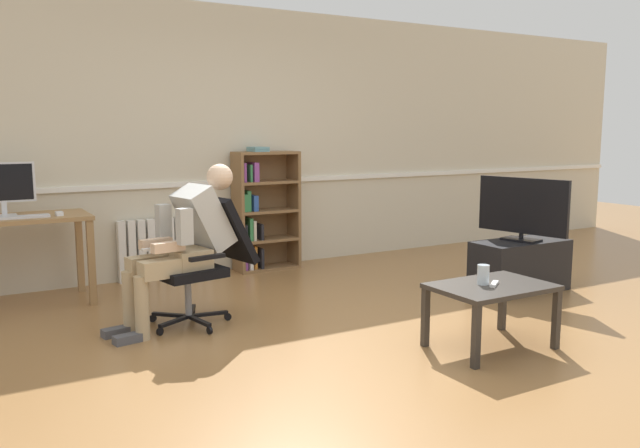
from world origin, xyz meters
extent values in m
plane|color=olive|center=(0.00, 0.00, 0.00)|extent=(18.00, 18.00, 0.00)
cube|color=beige|center=(0.00, 2.65, 1.35)|extent=(12.00, 0.10, 2.70)
cube|color=white|center=(0.00, 2.58, 0.92)|extent=(12.00, 0.03, 0.05)
cube|color=#9E7547|center=(-1.46, 1.89, 0.36)|extent=(0.06, 0.06, 0.72)
cube|color=#9E7547|center=(-1.46, 2.41, 0.36)|extent=(0.06, 0.06, 0.72)
cube|color=#9E7547|center=(-1.98, 2.15, 0.74)|extent=(1.13, 0.61, 0.04)
cube|color=silver|center=(-2.06, 2.21, 0.76)|extent=(0.18, 0.14, 0.01)
cube|color=silver|center=(-2.06, 2.23, 0.82)|extent=(0.04, 0.02, 0.10)
cube|color=silver|center=(-2.06, 2.23, 1.03)|extent=(0.50, 0.02, 0.33)
cube|color=black|center=(-2.06, 2.22, 1.03)|extent=(0.46, 0.00, 0.30)
cube|color=silver|center=(-1.94, 2.01, 0.77)|extent=(0.39, 0.12, 0.02)
cube|color=white|center=(-1.67, 2.03, 0.77)|extent=(0.06, 0.10, 0.03)
cube|color=brown|center=(0.10, 2.42, 0.62)|extent=(0.03, 0.28, 1.24)
cube|color=brown|center=(0.74, 2.42, 0.62)|extent=(0.03, 0.28, 1.24)
cube|color=brown|center=(0.42, 2.56, 0.62)|extent=(0.64, 0.02, 1.24)
cube|color=brown|center=(0.42, 2.42, 0.01)|extent=(0.61, 0.28, 0.03)
cube|color=brown|center=(0.42, 2.42, 0.32)|extent=(0.61, 0.28, 0.03)
cube|color=brown|center=(0.42, 2.42, 0.62)|extent=(0.61, 0.28, 0.03)
cube|color=brown|center=(0.42, 2.42, 0.92)|extent=(0.61, 0.28, 0.03)
cube|color=brown|center=(0.42, 2.42, 1.22)|extent=(0.61, 0.28, 0.03)
cube|color=#89428E|center=(0.15, 2.42, 0.15)|extent=(0.03, 0.19, 0.24)
cube|color=black|center=(0.15, 2.43, 0.41)|extent=(0.05, 0.19, 0.17)
cube|color=#38844C|center=(0.15, 2.43, 0.72)|extent=(0.05, 0.19, 0.18)
cube|color=#89428E|center=(0.15, 2.42, 1.03)|extent=(0.03, 0.19, 0.19)
cube|color=white|center=(0.20, 2.41, 0.13)|extent=(0.04, 0.19, 0.20)
cube|color=#38844C|center=(0.21, 2.42, 0.45)|extent=(0.04, 0.19, 0.23)
cube|color=#38844C|center=(0.19, 2.44, 0.74)|extent=(0.04, 0.19, 0.21)
cube|color=#38844C|center=(0.21, 2.42, 1.02)|extent=(0.02, 0.19, 0.17)
cube|color=orange|center=(0.26, 2.43, 0.15)|extent=(0.03, 0.19, 0.24)
cube|color=beige|center=(0.24, 2.41, 0.43)|extent=(0.03, 0.19, 0.20)
cube|color=#2D519E|center=(0.26, 2.42, 0.71)|extent=(0.05, 0.19, 0.16)
cube|color=#89428E|center=(0.27, 2.40, 1.03)|extent=(0.05, 0.19, 0.19)
cube|color=black|center=(0.32, 2.41, 0.13)|extent=(0.03, 0.19, 0.21)
cube|color=black|center=(0.32, 2.40, 0.41)|extent=(0.03, 0.19, 0.16)
cube|color=#6699A3|center=(0.34, 2.43, 1.25)|extent=(0.16, 0.22, 0.02)
cube|color=#6699A3|center=(0.33, 2.43, 1.27)|extent=(0.16, 0.22, 0.02)
cube|color=white|center=(-1.05, 2.54, 0.30)|extent=(0.07, 0.08, 0.60)
cube|color=white|center=(-0.96, 2.54, 0.30)|extent=(0.07, 0.08, 0.60)
cube|color=white|center=(-0.87, 2.54, 0.30)|extent=(0.07, 0.08, 0.60)
cube|color=white|center=(-0.77, 2.54, 0.30)|extent=(0.07, 0.08, 0.60)
cube|color=white|center=(-0.68, 2.54, 0.30)|extent=(0.07, 0.08, 0.60)
cube|color=white|center=(-0.58, 2.54, 0.30)|extent=(0.07, 0.08, 0.60)
cube|color=white|center=(-0.49, 2.54, 0.30)|extent=(0.07, 0.08, 0.60)
cube|color=white|center=(-0.40, 2.54, 0.30)|extent=(0.07, 0.08, 0.60)
cube|color=white|center=(-0.30, 2.54, 0.30)|extent=(0.07, 0.08, 0.60)
cube|color=white|center=(-0.21, 2.54, 0.30)|extent=(0.07, 0.08, 0.60)
cube|color=black|center=(-0.92, 0.79, 0.07)|extent=(0.09, 0.30, 0.02)
cylinder|color=black|center=(-0.90, 0.64, 0.03)|extent=(0.03, 0.06, 0.06)
cube|color=black|center=(-0.80, 0.91, 0.07)|extent=(0.30, 0.08, 0.02)
cylinder|color=black|center=(-0.65, 0.89, 0.03)|extent=(0.06, 0.03, 0.06)
cube|color=black|center=(-0.88, 1.07, 0.07)|extent=(0.16, 0.29, 0.02)
cylinder|color=black|center=(-0.82, 1.20, 0.03)|extent=(0.04, 0.06, 0.06)
cube|color=black|center=(-1.06, 1.04, 0.07)|extent=(0.24, 0.23, 0.02)
cylinder|color=black|center=(-1.17, 1.14, 0.03)|extent=(0.06, 0.05, 0.06)
cube|color=black|center=(-1.08, 0.86, 0.07)|extent=(0.28, 0.17, 0.02)
cylinder|color=black|center=(-1.21, 0.79, 0.03)|extent=(0.06, 0.05, 0.06)
cylinder|color=gray|center=(-0.95, 0.93, 0.23)|extent=(0.05, 0.05, 0.30)
cube|color=black|center=(-0.95, 0.93, 0.41)|extent=(0.53, 0.53, 0.07)
cube|color=black|center=(-0.60, 1.00, 0.69)|extent=(0.38, 0.49, 0.52)
cube|color=black|center=(-0.98, 1.19, 0.56)|extent=(0.28, 0.09, 0.03)
cube|color=black|center=(-0.88, 0.68, 0.56)|extent=(0.28, 0.09, 0.03)
cube|color=tan|center=(-0.95, 0.93, 0.52)|extent=(0.32, 0.38, 0.14)
cube|color=#B2B2AD|center=(-0.80, 0.96, 0.80)|extent=(0.45, 0.40, 0.52)
sphere|color=beige|center=(-0.65, 0.99, 1.10)|extent=(0.20, 0.20, 0.20)
cube|color=white|center=(-1.22, 0.88, 0.62)|extent=(0.15, 0.06, 0.02)
cube|color=tan|center=(-1.17, 1.00, 0.49)|extent=(0.43, 0.20, 0.13)
cylinder|color=tan|center=(-1.38, 0.96, 0.23)|extent=(0.10, 0.10, 0.46)
cube|color=#4C4C51|center=(-1.48, 0.94, 0.03)|extent=(0.23, 0.13, 0.06)
cube|color=tan|center=(-1.14, 0.80, 0.49)|extent=(0.43, 0.20, 0.13)
cylinder|color=tan|center=(-1.34, 0.76, 0.23)|extent=(0.10, 0.10, 0.46)
cube|color=#4C4C51|center=(-1.44, 0.74, 0.03)|extent=(0.23, 0.13, 0.06)
cube|color=#B2B2AD|center=(-1.08, 1.07, 0.78)|extent=(0.11, 0.10, 0.26)
cube|color=beige|center=(-1.16, 0.99, 0.64)|extent=(0.25, 0.11, 0.07)
cube|color=#B2B2AD|center=(-1.02, 0.76, 0.78)|extent=(0.11, 0.10, 0.26)
cube|color=beige|center=(-1.13, 0.80, 0.64)|extent=(0.25, 0.11, 0.07)
cube|color=black|center=(2.00, 0.41, 0.23)|extent=(0.90, 0.41, 0.47)
cube|color=black|center=(2.00, 0.41, 0.48)|extent=(0.27, 0.36, 0.02)
cylinder|color=black|center=(2.00, 0.41, 0.51)|extent=(0.04, 0.04, 0.05)
cube|color=black|center=(2.00, 0.41, 0.78)|extent=(0.23, 0.86, 0.50)
cube|color=white|center=(2.02, 0.42, 0.78)|extent=(0.18, 0.80, 0.46)
cube|color=#332D28|center=(0.28, -0.83, 0.20)|extent=(0.04, 0.04, 0.40)
cube|color=#332D28|center=(1.01, -0.83, 0.20)|extent=(0.04, 0.04, 0.40)
cube|color=#332D28|center=(1.01, -0.34, 0.20)|extent=(0.04, 0.04, 0.40)
cube|color=#332D28|center=(0.28, -0.34, 0.20)|extent=(0.04, 0.04, 0.40)
cube|color=#332D28|center=(0.65, -0.58, 0.42)|extent=(0.78, 0.54, 0.03)
cylinder|color=silver|center=(0.60, -0.55, 0.50)|extent=(0.08, 0.08, 0.13)
cube|color=white|center=(0.64, -0.61, 0.45)|extent=(0.14, 0.12, 0.02)
camera|label=1|loc=(-2.47, -3.65, 1.47)|focal=36.34mm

